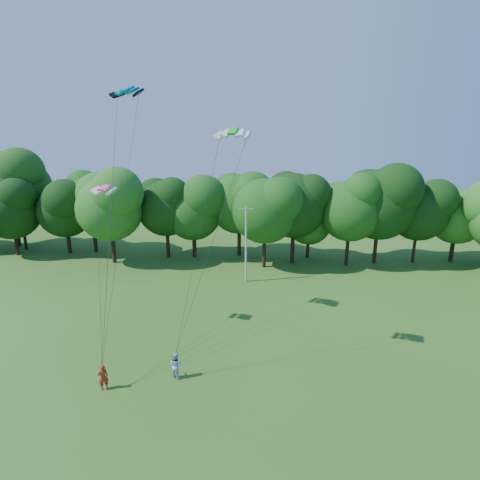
# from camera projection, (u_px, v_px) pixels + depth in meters

# --- Properties ---
(utility_pole) EXTENTS (1.72, 0.46, 8.74)m
(utility_pole) POSITION_uv_depth(u_px,v_px,m) (246.00, 244.00, 42.07)
(utility_pole) COLOR #ADADA4
(utility_pole) RESTS_ON ground
(kite_flyer_left) EXTENTS (0.78, 0.75, 1.80)m
(kite_flyer_left) POSITION_uv_depth(u_px,v_px,m) (103.00, 377.00, 24.50)
(kite_flyer_left) COLOR maroon
(kite_flyer_left) RESTS_ON ground
(kite_flyer_right) EXTENTS (1.14, 1.06, 1.87)m
(kite_flyer_right) POSITION_uv_depth(u_px,v_px,m) (176.00, 365.00, 25.75)
(kite_flyer_right) COLOR #AEC3F2
(kite_flyer_right) RESTS_ON ground
(kite_teal) EXTENTS (2.94, 2.03, 0.62)m
(kite_teal) POSITION_uv_depth(u_px,v_px,m) (127.00, 89.00, 29.22)
(kite_teal) COLOR #047695
(kite_teal) RESTS_ON ground
(kite_green) EXTENTS (2.47, 1.46, 0.54)m
(kite_green) POSITION_uv_depth(u_px,v_px,m) (233.00, 131.00, 23.95)
(kite_green) COLOR green
(kite_green) RESTS_ON ground
(kite_pink) EXTENTS (2.07, 1.24, 0.40)m
(kite_pink) POSITION_uv_depth(u_px,v_px,m) (104.00, 188.00, 29.41)
(kite_pink) COLOR #FF4695
(kite_pink) RESTS_ON ground
(tree_back_west) EXTENTS (10.48, 10.48, 15.25)m
(tree_back_west) POSITION_uv_depth(u_px,v_px,m) (17.00, 185.00, 53.43)
(tree_back_west) COLOR #332414
(tree_back_west) RESTS_ON ground
(tree_back_center) EXTENTS (9.10, 9.10, 13.24)m
(tree_back_center) POSITION_uv_depth(u_px,v_px,m) (294.00, 201.00, 47.46)
(tree_back_center) COLOR black
(tree_back_center) RESTS_ON ground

